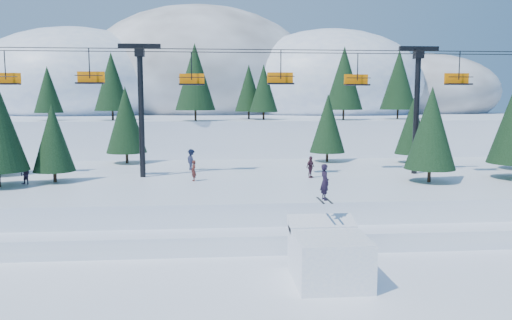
{
  "coord_description": "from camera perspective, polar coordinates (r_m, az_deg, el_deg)",
  "views": [
    {
      "loc": [
        -3.4,
        -21.37,
        8.51
      ],
      "look_at": [
        -1.09,
        6.0,
        5.2
      ],
      "focal_mm": 35.0,
      "sensor_mm": 36.0,
      "label": 1
    }
  ],
  "objects": [
    {
      "name": "mountain_ridge",
      "position": [
        94.77,
        -5.9,
        7.51
      ],
      "size": [
        119.0,
        60.8,
        26.46
      ],
      "color": "white",
      "rests_on": "ground"
    },
    {
      "name": "ground",
      "position": [
        23.25,
        4.05,
        -14.61
      ],
      "size": [
        160.0,
        160.0,
        0.0
      ],
      "primitive_type": "plane",
      "color": "white",
      "rests_on": "ground"
    },
    {
      "name": "berm",
      "position": [
        30.62,
        1.73,
        -8.2
      ],
      "size": [
        70.0,
        6.0,
        1.1
      ],
      "primitive_type": "cube",
      "color": "white",
      "rests_on": "ground"
    },
    {
      "name": "banner_near",
      "position": [
        30.35,
        19.2,
        -8.74
      ],
      "size": [
        2.86,
        0.16,
        0.9
      ],
      "color": "black",
      "rests_on": "ground"
    },
    {
      "name": "banner_far",
      "position": [
        31.55,
        22.58,
        -8.3
      ],
      "size": [
        2.63,
        1.17,
        0.9
      ],
      "color": "black",
      "rests_on": "ground"
    },
    {
      "name": "mid_shelf",
      "position": [
        40.18,
        0.1,
        -3.54
      ],
      "size": [
        70.0,
        22.0,
        2.5
      ],
      "primitive_type": "cube",
      "color": "white",
      "rests_on": "ground"
    },
    {
      "name": "distant_skiers",
      "position": [
        40.82,
        -0.78,
        -0.37
      ],
      "size": [
        32.87,
        7.44,
        1.84
      ],
      "color": "#4A1F1B",
      "rests_on": "mid_shelf"
    },
    {
      "name": "conifer_stand",
      "position": [
        40.39,
        3.24,
        4.5
      ],
      "size": [
        62.64,
        16.91,
        8.91
      ],
      "color": "black",
      "rests_on": "mid_shelf"
    },
    {
      "name": "chairlift",
      "position": [
        39.66,
        1.42,
        8.04
      ],
      "size": [
        46.0,
        3.21,
        10.28
      ],
      "color": "black",
      "rests_on": "mid_shelf"
    },
    {
      "name": "jump_kicker",
      "position": [
        24.28,
        8.28,
        -10.6
      ],
      "size": [
        3.33,
        4.53,
        5.38
      ],
      "color": "white",
      "rests_on": "ground"
    }
  ]
}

